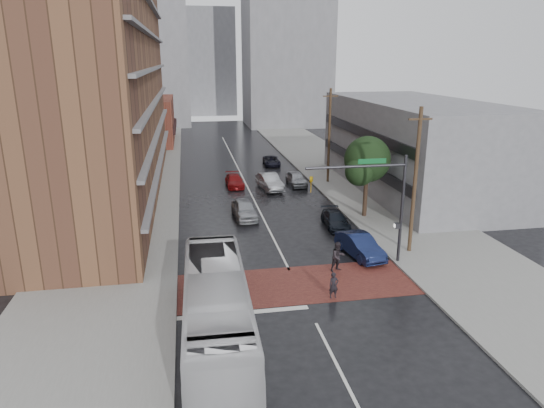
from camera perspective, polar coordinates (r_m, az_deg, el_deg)
ground at (r=28.87m, az=3.11°, el=-9.87°), size 160.00×160.00×0.00m
crosswalk at (r=29.30m, az=2.89°, el=-9.42°), size 14.00×5.00×0.02m
sidewalk_west at (r=52.02m, az=-15.77°, el=1.82°), size 9.00×90.00×0.15m
sidewalk_east at (r=54.61m, az=8.99°, el=2.94°), size 9.00×90.00×0.15m
apartment_block at (r=49.76m, az=-20.18°, el=17.03°), size 10.00×44.00×28.00m
storefront_west at (r=79.89m, az=-14.45°, el=9.47°), size 8.00×16.00×7.00m
building_east at (r=51.10m, az=16.38°, el=6.60°), size 11.00×26.00×9.00m
distant_tower_west at (r=103.46m, az=-15.20°, el=17.92°), size 18.00×16.00×32.00m
distant_tower_east at (r=99.27m, az=1.72°, el=19.69°), size 16.00×14.00×36.00m
distant_tower_center at (r=120.26m, az=-7.45°, el=16.19°), size 12.00×10.00×24.00m
street_tree at (r=40.71m, az=11.14°, el=4.83°), size 4.20×4.10×6.90m
signal_mast at (r=31.14m, az=12.75°, el=1.08°), size 6.50×0.30×7.20m
utility_pole_near at (r=33.57m, az=16.48°, el=2.65°), size 1.60×0.26×10.00m
utility_pole_far at (r=51.87m, az=6.75°, el=8.01°), size 1.60×0.26×10.00m
transit_bus at (r=23.23m, az=-6.54°, el=-12.17°), size 3.18×12.49×3.46m
pedestrian_a at (r=27.64m, az=7.27°, el=-9.49°), size 0.58×0.41×1.53m
pedestrian_b at (r=30.92m, az=7.78°, el=-6.16°), size 1.12×0.98×1.93m
car_travel_a at (r=40.73m, az=-3.27°, el=-0.61°), size 2.07×4.68×1.57m
car_travel_b at (r=49.66m, az=-0.28°, el=2.63°), size 2.39×5.09×1.61m
car_travel_c at (r=50.98m, az=-4.43°, el=2.74°), size 1.80×4.32×1.25m
suv_travel at (r=61.05m, az=-0.06°, el=5.10°), size 2.20×4.34×1.18m
car_parked_near at (r=33.48m, az=10.31°, el=-4.85°), size 2.38×4.79×1.51m
car_parked_mid at (r=38.89m, az=7.47°, el=-1.85°), size 1.90×4.29×1.22m
car_parked_far at (r=51.36m, az=2.88°, el=3.01°), size 1.80×4.32×1.46m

